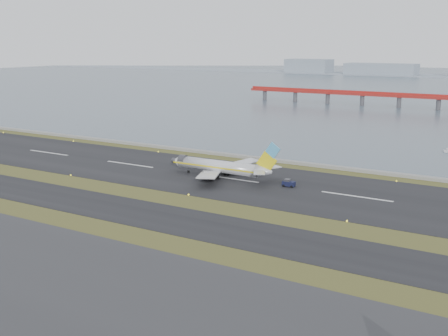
{
  "coord_description": "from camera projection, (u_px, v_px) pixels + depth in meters",
  "views": [
    {
      "loc": [
        84.9,
        -114.72,
        41.17
      ],
      "look_at": [
        2.65,
        22.0,
        5.25
      ],
      "focal_mm": 45.0,
      "sensor_mm": 36.0,
      "label": 1
    }
  ],
  "objects": [
    {
      "name": "ground",
      "position": [
        172.0,
        202.0,
        147.64
      ],
      "size": [
        1000.0,
        1000.0,
        0.0
      ],
      "primitive_type": "plane",
      "color": "#3D4E1B",
      "rests_on": "ground"
    },
    {
      "name": "taxiway_strip",
      "position": [
        143.0,
        213.0,
        137.6
      ],
      "size": [
        1000.0,
        18.0,
        0.1
      ],
      "primitive_type": "cube",
      "color": "black",
      "rests_on": "ground"
    },
    {
      "name": "runway_strip",
      "position": [
        230.0,
        179.0,
        172.71
      ],
      "size": [
        1000.0,
        45.0,
        0.1
      ],
      "primitive_type": "cube",
      "color": "black",
      "rests_on": "ground"
    },
    {
      "name": "seawall",
      "position": [
        273.0,
        160.0,
        197.69
      ],
      "size": [
        1000.0,
        2.5,
        1.0
      ],
      "primitive_type": "cube",
      "color": "gray",
      "rests_on": "ground"
    },
    {
      "name": "red_pier",
      "position": [
        439.0,
        98.0,
        344.97
      ],
      "size": [
        260.0,
        5.0,
        10.2
      ],
      "color": "#A8221C",
      "rests_on": "ground"
    },
    {
      "name": "airliner",
      "position": [
        222.0,
        167.0,
        173.32
      ],
      "size": [
        38.52,
        32.89,
        12.8
      ],
      "color": "silver",
      "rests_on": "ground"
    },
    {
      "name": "pushback_tug",
      "position": [
        289.0,
        183.0,
        162.79
      ],
      "size": [
        3.7,
        2.3,
        2.3
      ],
      "rotation": [
        0.0,
        0.0,
        0.05
      ],
      "color": "#121632",
      "rests_on": "ground"
    }
  ]
}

